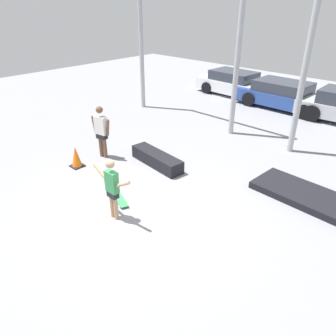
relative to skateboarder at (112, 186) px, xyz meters
name	(u,v)px	position (x,y,z in m)	size (l,w,h in m)	color
ground_plane	(142,207)	(0.15, 0.78, -0.90)	(36.00, 36.00, 0.00)	gray
skateboarder	(112,186)	(0.00, 0.00, 0.00)	(1.33, 0.21, 1.60)	tan
skateboard	(120,200)	(-0.44, 0.54, -0.84)	(0.78, 0.47, 0.08)	#338C4C
grind_box	(157,159)	(-1.26, 2.73, -0.70)	(2.05, 0.54, 0.42)	black
manual_pad	(315,199)	(3.34, 4.07, -0.81)	(3.29, 1.27, 0.19)	black
canopy_support_left	(184,24)	(-3.65, 6.75, 2.98)	(5.32, 0.20, 6.49)	#A5A8AD
parked_car_white	(235,84)	(-4.14, 11.65, -0.28)	(4.38, 2.02, 1.28)	white
parked_car_blue	(284,95)	(-1.11, 11.28, -0.28)	(4.62, 2.07, 1.27)	#284793
bystander	(101,130)	(-3.02, 1.93, 0.07)	(0.77, 0.28, 1.77)	brown
traffic_cone	(76,157)	(-3.06, 0.90, -0.57)	(0.40, 0.40, 0.69)	black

